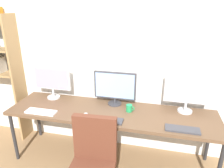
# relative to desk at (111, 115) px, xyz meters

# --- Properties ---
(wall_back) EXTENTS (5.01, 0.10, 2.60)m
(wall_back) POSITION_rel_desk_xyz_m (0.00, 0.42, 0.61)
(wall_back) COLOR silver
(wall_back) RESTS_ON ground_plane
(desk) EXTENTS (2.61, 0.68, 0.74)m
(desk) POSITION_rel_desk_xyz_m (0.00, 0.00, 0.00)
(desk) COLOR brown
(desk) RESTS_ON ground_plane
(monitor_left) EXTENTS (0.54, 0.18, 0.45)m
(monitor_left) POSITION_rel_desk_xyz_m (-0.90, 0.21, 0.31)
(monitor_left) COLOR silver
(monitor_left) RESTS_ON desk
(monitor_center) EXTENTS (0.56, 0.18, 0.45)m
(monitor_center) POSITION_rel_desk_xyz_m (0.00, 0.21, 0.29)
(monitor_center) COLOR #38383D
(monitor_center) RESTS_ON desk
(monitor_right) EXTENTS (0.55, 0.18, 0.48)m
(monitor_right) POSITION_rel_desk_xyz_m (0.90, 0.21, 0.32)
(monitor_right) COLOR silver
(monitor_right) RESTS_ON desk
(keyboard_left) EXTENTS (0.39, 0.13, 0.02)m
(keyboard_left) POSITION_rel_desk_xyz_m (-0.84, -0.23, 0.06)
(keyboard_left) COLOR silver
(keyboard_left) RESTS_ON desk
(keyboard_center) EXTENTS (0.38, 0.13, 0.02)m
(keyboard_center) POSITION_rel_desk_xyz_m (0.00, -0.23, 0.06)
(keyboard_center) COLOR #38383D
(keyboard_center) RESTS_ON desk
(keyboard_right) EXTENTS (0.36, 0.13, 0.02)m
(keyboard_right) POSITION_rel_desk_xyz_m (0.84, -0.23, 0.06)
(keyboard_right) COLOR #38383D
(keyboard_right) RESTS_ON desk
(computer_mouse) EXTENTS (0.06, 0.10, 0.03)m
(computer_mouse) POSITION_rel_desk_xyz_m (-0.28, -0.18, 0.06)
(computer_mouse) COLOR silver
(computer_mouse) RESTS_ON desk
(coffee_mug) EXTENTS (0.11, 0.08, 0.09)m
(coffee_mug) POSITION_rel_desk_xyz_m (0.22, 0.05, 0.09)
(coffee_mug) COLOR #1E8C4C
(coffee_mug) RESTS_ON desk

